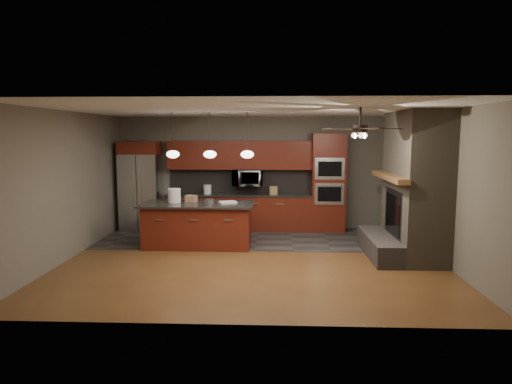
{
  "coord_description": "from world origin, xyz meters",
  "views": [
    {
      "loc": [
        0.41,
        -8.41,
        2.35
      ],
      "look_at": [
        0.03,
        0.6,
        1.22
      ],
      "focal_mm": 32.0,
      "sensor_mm": 36.0,
      "label": 1
    }
  ],
  "objects_px": {
    "paint_tray": "(228,202)",
    "oven_tower": "(328,183)",
    "microwave": "(247,178)",
    "cardboard_box": "(191,199)",
    "counter_bucket": "(207,189)",
    "refrigerator": "(141,186)",
    "kitchen_island": "(198,225)",
    "paint_can": "(209,202)",
    "counter_box": "(273,190)",
    "white_bucket": "(174,196)"
  },
  "relations": [
    {
      "from": "oven_tower",
      "to": "kitchen_island",
      "type": "bearing_deg",
      "value": -149.68
    },
    {
      "from": "refrigerator",
      "to": "counter_box",
      "type": "distance_m",
      "value": 3.26
    },
    {
      "from": "white_bucket",
      "to": "paint_tray",
      "type": "distance_m",
      "value": 1.15
    },
    {
      "from": "cardboard_box",
      "to": "refrigerator",
      "type": "bearing_deg",
      "value": 155.91
    },
    {
      "from": "cardboard_box",
      "to": "counter_box",
      "type": "xyz_separation_m",
      "value": [
        1.76,
        1.45,
        0.01
      ]
    },
    {
      "from": "kitchen_island",
      "to": "counter_bucket",
      "type": "distance_m",
      "value": 1.8
    },
    {
      "from": "microwave",
      "to": "white_bucket",
      "type": "relative_size",
      "value": 2.46
    },
    {
      "from": "kitchen_island",
      "to": "refrigerator",
      "type": "bearing_deg",
      "value": 136.22
    },
    {
      "from": "oven_tower",
      "to": "refrigerator",
      "type": "xyz_separation_m",
      "value": [
        -4.6,
        -0.07,
        -0.1
      ]
    },
    {
      "from": "paint_tray",
      "to": "cardboard_box",
      "type": "xyz_separation_m",
      "value": [
        -0.8,
        0.13,
        0.05
      ]
    },
    {
      "from": "cardboard_box",
      "to": "counter_bucket",
      "type": "height_order",
      "value": "counter_bucket"
    },
    {
      "from": "refrigerator",
      "to": "cardboard_box",
      "type": "distance_m",
      "value": 2.07
    },
    {
      "from": "paint_can",
      "to": "cardboard_box",
      "type": "xyz_separation_m",
      "value": [
        -0.45,
        0.37,
        0.01
      ]
    },
    {
      "from": "cardboard_box",
      "to": "counter_bucket",
      "type": "xyz_separation_m",
      "value": [
        0.13,
        1.5,
        0.02
      ]
    },
    {
      "from": "counter_box",
      "to": "kitchen_island",
      "type": "bearing_deg",
      "value": -145.85
    },
    {
      "from": "counter_box",
      "to": "oven_tower",
      "type": "bearing_deg",
      "value": -10.46
    },
    {
      "from": "paint_can",
      "to": "cardboard_box",
      "type": "height_order",
      "value": "cardboard_box"
    },
    {
      "from": "oven_tower",
      "to": "kitchen_island",
      "type": "xyz_separation_m",
      "value": [
        -2.92,
        -1.71,
        -0.73
      ]
    },
    {
      "from": "white_bucket",
      "to": "kitchen_island",
      "type": "bearing_deg",
      "value": -12.09
    },
    {
      "from": "white_bucket",
      "to": "cardboard_box",
      "type": "height_order",
      "value": "white_bucket"
    },
    {
      "from": "microwave",
      "to": "white_bucket",
      "type": "height_order",
      "value": "microwave"
    },
    {
      "from": "microwave",
      "to": "refrigerator",
      "type": "height_order",
      "value": "refrigerator"
    },
    {
      "from": "microwave",
      "to": "paint_can",
      "type": "relative_size",
      "value": 4.17
    },
    {
      "from": "cardboard_box",
      "to": "paint_tray",
      "type": "bearing_deg",
      "value": 9.82
    },
    {
      "from": "paint_tray",
      "to": "cardboard_box",
      "type": "height_order",
      "value": "cardboard_box"
    },
    {
      "from": "microwave",
      "to": "oven_tower",
      "type": "bearing_deg",
      "value": -1.66
    },
    {
      "from": "refrigerator",
      "to": "paint_can",
      "type": "relative_size",
      "value": 12.42
    },
    {
      "from": "microwave",
      "to": "paint_tray",
      "type": "bearing_deg",
      "value": -100.64
    },
    {
      "from": "kitchen_island",
      "to": "cardboard_box",
      "type": "height_order",
      "value": "cardboard_box"
    },
    {
      "from": "paint_tray",
      "to": "oven_tower",
      "type": "bearing_deg",
      "value": 11.59
    },
    {
      "from": "oven_tower",
      "to": "paint_can",
      "type": "relative_size",
      "value": 13.56
    },
    {
      "from": "white_bucket",
      "to": "paint_can",
      "type": "bearing_deg",
      "value": -18.89
    },
    {
      "from": "paint_can",
      "to": "paint_tray",
      "type": "height_order",
      "value": "paint_can"
    },
    {
      "from": "paint_tray",
      "to": "counter_box",
      "type": "relative_size",
      "value": 1.75
    },
    {
      "from": "counter_bucket",
      "to": "counter_box",
      "type": "bearing_deg",
      "value": -1.76
    },
    {
      "from": "paint_tray",
      "to": "counter_bucket",
      "type": "distance_m",
      "value": 1.77
    },
    {
      "from": "white_bucket",
      "to": "cardboard_box",
      "type": "xyz_separation_m",
      "value": [
        0.34,
        0.1,
        -0.08
      ]
    },
    {
      "from": "oven_tower",
      "to": "counter_bucket",
      "type": "xyz_separation_m",
      "value": [
        -2.96,
        0.01,
        -0.18
      ]
    },
    {
      "from": "kitchen_island",
      "to": "white_bucket",
      "type": "height_order",
      "value": "white_bucket"
    },
    {
      "from": "refrigerator",
      "to": "kitchen_island",
      "type": "distance_m",
      "value": 2.42
    },
    {
      "from": "counter_bucket",
      "to": "counter_box",
      "type": "distance_m",
      "value": 1.63
    },
    {
      "from": "counter_box",
      "to": "refrigerator",
      "type": "bearing_deg",
      "value": 168.26
    },
    {
      "from": "paint_tray",
      "to": "cardboard_box",
      "type": "bearing_deg",
      "value": 146.91
    },
    {
      "from": "refrigerator",
      "to": "cardboard_box",
      "type": "height_order",
      "value": "refrigerator"
    },
    {
      "from": "white_bucket",
      "to": "counter_bucket",
      "type": "xyz_separation_m",
      "value": [
        0.47,
        1.6,
        -0.06
      ]
    },
    {
      "from": "kitchen_island",
      "to": "counter_bucket",
      "type": "relative_size",
      "value": 10.63
    },
    {
      "from": "white_bucket",
      "to": "counter_box",
      "type": "xyz_separation_m",
      "value": [
        2.1,
        1.55,
        -0.07
      ]
    },
    {
      "from": "oven_tower",
      "to": "counter_box",
      "type": "height_order",
      "value": "oven_tower"
    },
    {
      "from": "white_bucket",
      "to": "refrigerator",
      "type": "bearing_deg",
      "value": 127.42
    },
    {
      "from": "paint_can",
      "to": "counter_box",
      "type": "distance_m",
      "value": 2.24
    }
  ]
}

